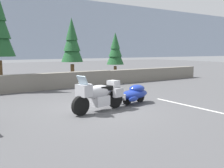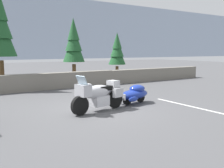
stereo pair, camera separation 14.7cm
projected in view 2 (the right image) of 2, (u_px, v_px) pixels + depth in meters
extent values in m
plane|color=#4C4C4F|center=(100.00, 109.00, 9.36)|extent=(80.00, 80.00, 0.00)
cube|color=slate|center=(49.00, 81.00, 14.05)|extent=(8.00, 0.52, 0.91)
cube|color=slate|center=(156.00, 74.00, 18.31)|extent=(8.00, 0.53, 0.89)
cylinder|color=black|center=(80.00, 106.00, 8.39)|extent=(0.67, 0.27, 0.66)
cylinder|color=black|center=(115.00, 99.00, 9.52)|extent=(0.67, 0.27, 0.66)
cube|color=silver|center=(100.00, 101.00, 8.98)|extent=(0.68, 0.55, 0.36)
ellipsoid|color=#B2B2B7|center=(97.00, 92.00, 8.87)|extent=(1.26, 0.67, 0.48)
cube|color=#B2B2B7|center=(83.00, 90.00, 8.43)|extent=(0.46, 0.58, 0.40)
cube|color=#9EB7C6|center=(82.00, 81.00, 8.35)|extent=(0.27, 0.47, 0.34)
cube|color=black|center=(104.00, 88.00, 9.07)|extent=(0.62, 0.46, 0.16)
cube|color=#B2B2B7|center=(113.00, 84.00, 9.38)|extent=(0.39, 0.46, 0.28)
cube|color=#B2B2B7|center=(118.00, 93.00, 9.17)|extent=(0.42, 0.24, 0.32)
cube|color=#B2B2B7|center=(107.00, 91.00, 9.60)|extent=(0.42, 0.24, 0.32)
cylinder|color=silver|center=(84.00, 83.00, 8.43)|extent=(0.18, 0.69, 0.04)
cylinder|color=silver|center=(81.00, 98.00, 8.39)|extent=(0.26, 0.12, 0.54)
cylinder|color=black|center=(127.00, 100.00, 10.01)|extent=(0.45, 0.19, 0.44)
cylinder|color=black|center=(141.00, 97.00, 10.58)|extent=(0.45, 0.19, 0.44)
ellipsoid|color=navy|center=(134.00, 94.00, 10.27)|extent=(1.61, 0.96, 0.40)
ellipsoid|color=navy|center=(137.00, 89.00, 10.37)|extent=(0.82, 0.69, 0.32)
cube|color=silver|center=(122.00, 97.00, 9.79)|extent=(0.12, 0.33, 0.24)
ellipsoid|color=navy|center=(133.00, 99.00, 9.77)|extent=(0.54, 0.24, 0.20)
ellipsoid|color=navy|center=(122.00, 97.00, 10.23)|extent=(0.54, 0.24, 0.20)
cylinder|color=silver|center=(115.00, 101.00, 9.53)|extent=(0.70, 0.19, 0.05)
cylinder|color=brown|center=(2.00, 75.00, 13.66)|extent=(0.29, 0.29, 1.63)
cylinder|color=brown|center=(74.00, 73.00, 17.07)|extent=(0.25, 0.25, 1.25)
cone|color=#1E5128|center=(74.00, 47.00, 16.84)|extent=(1.45, 1.45, 1.97)
cone|color=#1E5128|center=(73.00, 38.00, 16.76)|extent=(1.13, 1.13, 1.73)
cone|color=#1E5128|center=(73.00, 29.00, 16.69)|extent=(0.80, 0.80, 1.48)
cylinder|color=brown|center=(117.00, 73.00, 18.83)|extent=(0.23, 0.23, 1.01)
cone|color=#1E5128|center=(117.00, 54.00, 18.64)|extent=(1.28, 1.28, 1.59)
cone|color=#1E5128|center=(117.00, 47.00, 18.58)|extent=(0.99, 0.99, 1.39)
cone|color=#1E5128|center=(117.00, 40.00, 18.52)|extent=(0.70, 0.70, 1.20)
cube|color=silver|center=(190.00, 106.00, 9.82)|extent=(0.12, 3.60, 0.01)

